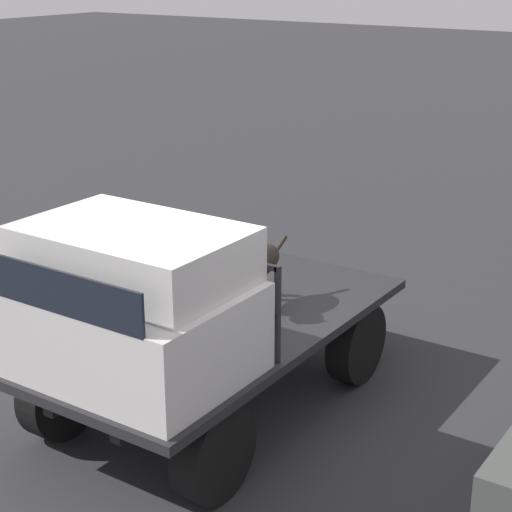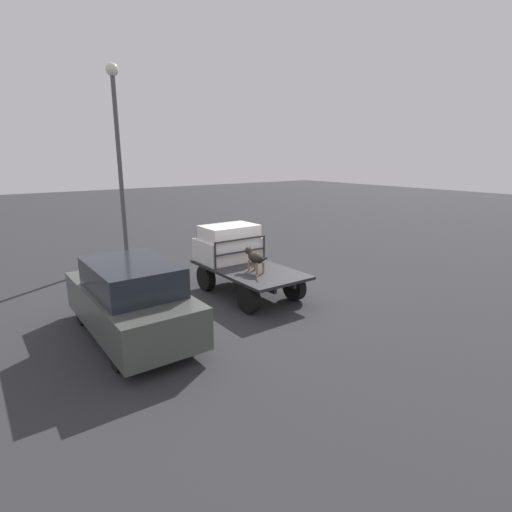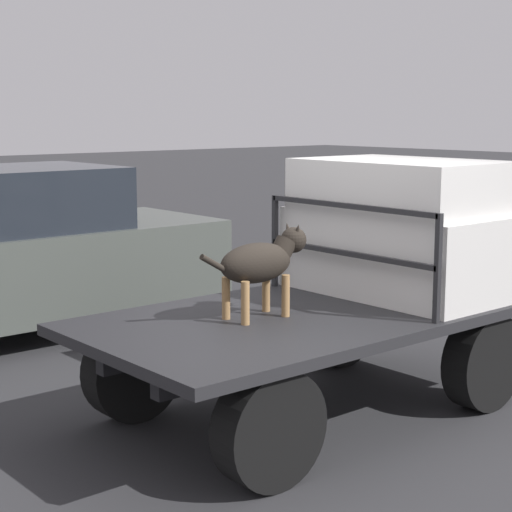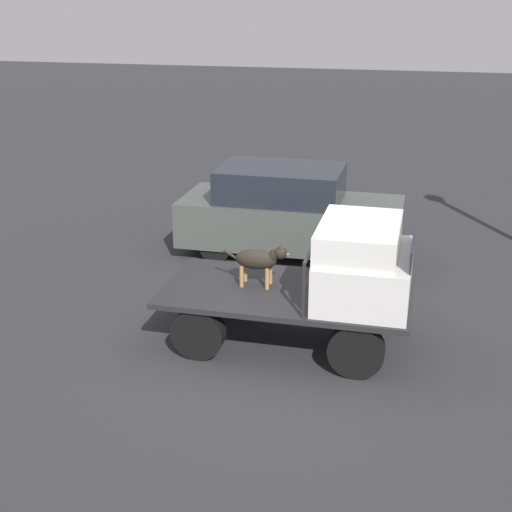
% 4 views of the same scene
% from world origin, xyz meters
% --- Properties ---
extents(ground_plane, '(80.00, 80.00, 0.00)m').
position_xyz_m(ground_plane, '(0.00, 0.00, 0.00)').
color(ground_plane, '#2D2D30').
extents(flatbed_truck, '(3.56, 1.88, 0.82)m').
position_xyz_m(flatbed_truck, '(0.00, 0.00, 0.58)').
color(flatbed_truck, black).
rests_on(flatbed_truck, ground).
extents(truck_cab, '(1.27, 1.76, 1.09)m').
position_xyz_m(truck_cab, '(1.07, 0.00, 1.33)').
color(truck_cab, silver).
rests_on(truck_cab, flatbed_truck).
extents(truck_headboard, '(0.04, 1.76, 0.78)m').
position_xyz_m(truck_headboard, '(0.39, 0.00, 1.33)').
color(truck_headboard, '#232326').
rests_on(truck_headboard, flatbed_truck).
extents(dog, '(1.00, 0.29, 0.67)m').
position_xyz_m(dog, '(-0.42, 0.08, 1.22)').
color(dog, '#9E7547').
rests_on(dog, flatbed_truck).
extents(parked_sedan, '(4.23, 1.76, 1.74)m').
position_xyz_m(parked_sedan, '(-0.71, 3.67, 0.86)').
color(parked_sedan, black).
rests_on(parked_sedan, ground).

